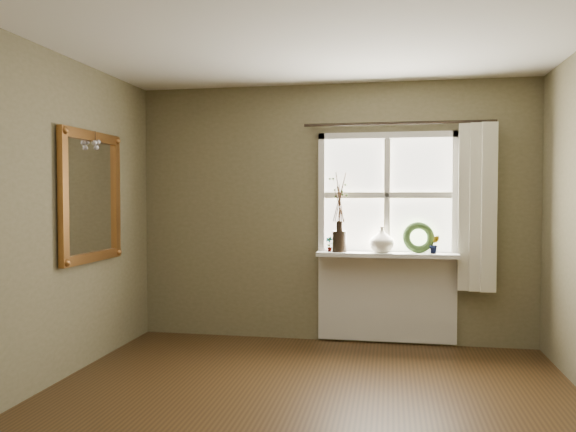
% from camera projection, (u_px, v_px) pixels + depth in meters
% --- Properties ---
extents(floor, '(4.50, 4.50, 0.00)m').
position_uv_depth(floor, '(294.00, 431.00, 3.51)').
color(floor, '#362311').
rests_on(floor, ground).
extents(ceiling, '(4.50, 4.50, 0.00)m').
position_uv_depth(ceiling, '(295.00, 11.00, 3.42)').
color(ceiling, silver).
rests_on(ceiling, ground).
extents(wall_back, '(4.00, 0.10, 2.60)m').
position_uv_depth(wall_back, '(332.00, 213.00, 5.72)').
color(wall_back, '#696245').
rests_on(wall_back, ground).
extents(wall_front, '(4.00, 0.10, 2.60)m').
position_uv_depth(wall_front, '(115.00, 276.00, 1.20)').
color(wall_front, '#696245').
rests_on(wall_front, ground).
extents(window_frame, '(1.36, 0.06, 1.24)m').
position_uv_depth(window_frame, '(387.00, 195.00, 5.55)').
color(window_frame, silver).
rests_on(window_frame, wall_back).
extents(window_sill, '(1.36, 0.26, 0.04)m').
position_uv_depth(window_sill, '(387.00, 255.00, 5.46)').
color(window_sill, silver).
rests_on(window_sill, wall_back).
extents(window_apron, '(1.36, 0.04, 0.88)m').
position_uv_depth(window_apron, '(386.00, 298.00, 5.59)').
color(window_apron, silver).
rests_on(window_apron, ground).
extents(dark_jug, '(0.16, 0.16, 0.21)m').
position_uv_depth(dark_jug, '(339.00, 241.00, 5.54)').
color(dark_jug, black).
rests_on(dark_jug, window_sill).
extents(cream_vase, '(0.32, 0.32, 0.25)m').
position_uv_depth(cream_vase, '(382.00, 240.00, 5.47)').
color(cream_vase, silver).
rests_on(cream_vase, window_sill).
extents(wreath, '(0.32, 0.17, 0.32)m').
position_uv_depth(wreath, '(419.00, 241.00, 5.44)').
color(wreath, '#2F4A21').
rests_on(wreath, window_sill).
extents(potted_plant_left, '(0.09, 0.08, 0.15)m').
position_uv_depth(potted_plant_left, '(329.00, 244.00, 5.56)').
color(potted_plant_left, '#2F4A21').
rests_on(potted_plant_left, window_sill).
extents(potted_plant_right, '(0.10, 0.09, 0.18)m').
position_uv_depth(potted_plant_right, '(435.00, 244.00, 5.38)').
color(potted_plant_right, '#2F4A21').
rests_on(potted_plant_right, window_sill).
extents(curtain, '(0.36, 0.12, 1.59)m').
position_uv_depth(curtain, '(477.00, 207.00, 5.31)').
color(curtain, beige).
rests_on(curtain, wall_back).
extents(curtain_rod, '(1.84, 0.03, 0.03)m').
position_uv_depth(curtain_rod, '(398.00, 123.00, 5.45)').
color(curtain_rod, black).
rests_on(curtain_rod, wall_back).
extents(gilt_mirror, '(0.10, 0.95, 1.13)m').
position_uv_depth(gilt_mirror, '(91.00, 196.00, 4.85)').
color(gilt_mirror, white).
rests_on(gilt_mirror, wall_left).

